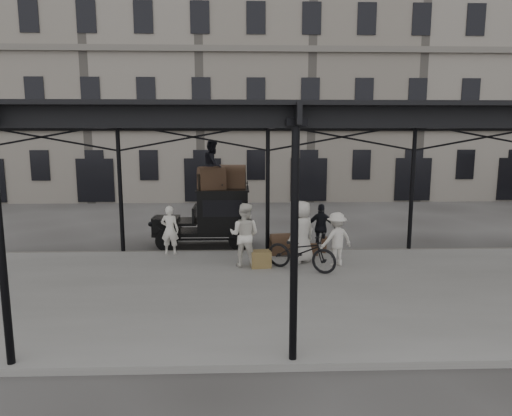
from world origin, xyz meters
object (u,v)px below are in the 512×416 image
at_px(bicycle, 301,251).
at_px(steamer_trunk_roof_near, 212,180).
at_px(taxi, 215,215).
at_px(porter_official, 321,228).
at_px(porter_left, 170,230).
at_px(steamer_trunk_platform, 282,245).

relative_size(bicycle, steamer_trunk_roof_near, 2.31).
distance_m(taxi, porter_official, 3.98).
bearing_deg(porter_left, steamer_trunk_roof_near, -127.26).
relative_size(bicycle, steamer_trunk_platform, 2.73).
bearing_deg(porter_left, bicycle, 162.03).
bearing_deg(porter_official, steamer_trunk_platform, 30.75).
relative_size(porter_official, bicycle, 0.75).
distance_m(bicycle, steamer_trunk_platform, 1.91).
xyz_separation_m(porter_official, steamer_trunk_platform, (-1.37, -0.36, -0.53)).
distance_m(bicycle, steamer_trunk_roof_near, 4.73).
bearing_deg(porter_left, steamer_trunk_platform, -174.45).
height_order(taxi, porter_official, taxi).
xyz_separation_m(porter_left, steamer_trunk_roof_near, (1.33, 1.35, 1.55)).
xyz_separation_m(porter_official, bicycle, (-0.98, -2.21, -0.25)).
relative_size(taxi, steamer_trunk_platform, 4.57).
relative_size(taxi, porter_left, 2.21).
bearing_deg(porter_left, taxi, -124.11).
xyz_separation_m(bicycle, steamer_trunk_roof_near, (-2.83, 3.33, 1.80)).
bearing_deg(taxi, bicycle, -52.44).
relative_size(porter_left, steamer_trunk_platform, 2.06).
height_order(porter_left, steamer_trunk_platform, porter_left).
height_order(porter_official, steamer_trunk_roof_near, steamer_trunk_roof_near).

